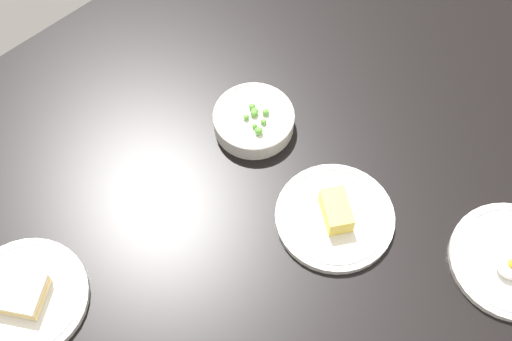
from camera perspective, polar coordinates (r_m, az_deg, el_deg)
The scene contains 4 objects.
dining_table at distance 127.14cm, azimuth 0.00°, elevation -0.91°, with size 160.00×115.95×4.00cm, color black.
bowl_peas at distance 129.57cm, azimuth -0.19°, elevation 4.35°, with size 15.90×15.90×5.18cm.
plate_cheese at distance 120.92cm, azimuth 6.78°, elevation -3.89°, with size 21.62×21.62×5.36cm.
plate_sandwich at distance 120.70cm, azimuth -19.26°, elevation -10.20°, with size 21.68×21.68×4.54cm.
Camera 1 is at (-42.32, -45.59, 112.88)cm, focal length 46.70 mm.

